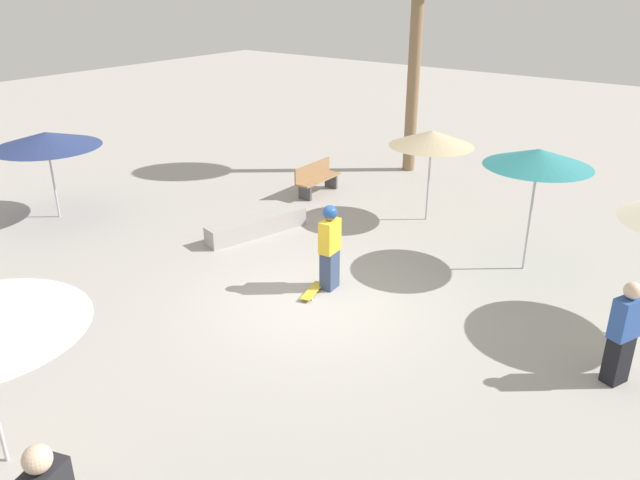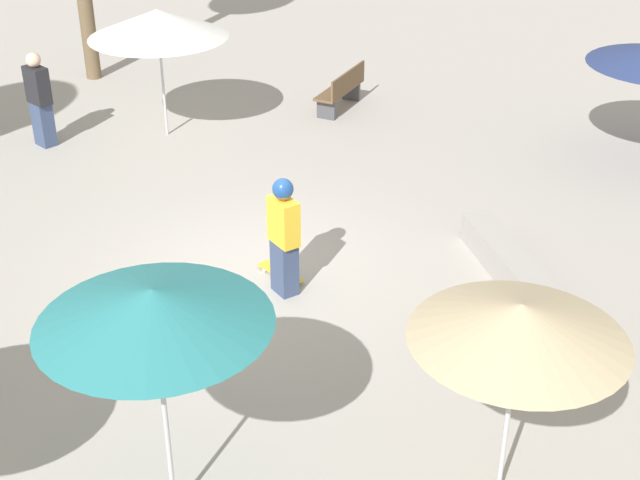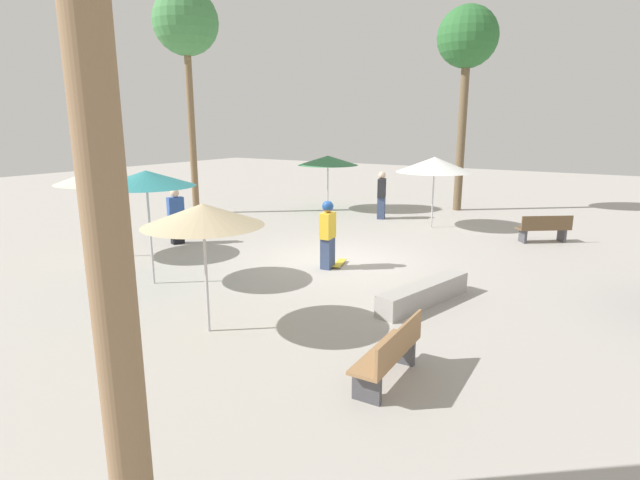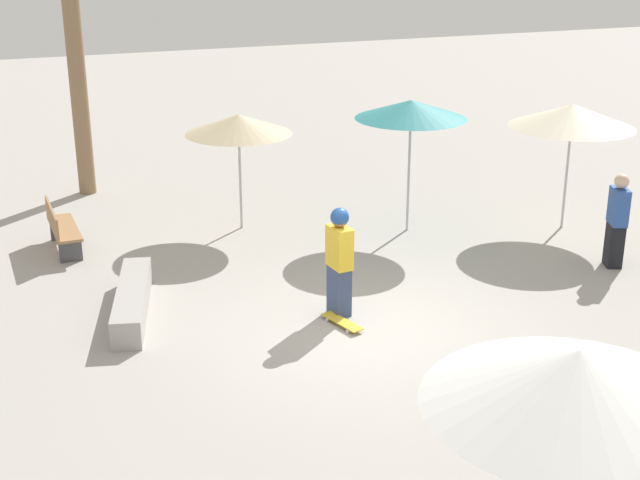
# 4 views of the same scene
# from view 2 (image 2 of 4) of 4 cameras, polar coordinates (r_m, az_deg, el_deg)

# --- Properties ---
(ground_plane) EXTENTS (60.00, 60.00, 0.00)m
(ground_plane) POSITION_cam_2_polar(r_m,az_deg,el_deg) (12.92, -4.11, -1.89)
(ground_plane) COLOR #ADA8A0
(skater_main) EXTENTS (0.30, 0.48, 1.72)m
(skater_main) POSITION_cam_2_polar(r_m,az_deg,el_deg) (11.92, -2.33, 0.47)
(skater_main) COLOR #38476B
(skater_main) RESTS_ON ground_plane
(skateboard) EXTENTS (0.41, 0.82, 0.07)m
(skateboard) POSITION_cam_2_polar(r_m,az_deg,el_deg) (12.71, -2.57, -2.11)
(skateboard) COLOR gold
(skateboard) RESTS_ON ground_plane
(concrete_ledge) EXTENTS (1.06, 2.61, 0.43)m
(concrete_ledge) POSITION_cam_2_polar(r_m,az_deg,el_deg) (12.85, 12.03, -1.57)
(concrete_ledge) COLOR #A8A39E
(concrete_ledge) RESTS_ON ground_plane
(bench_near) EXTENTS (1.54, 1.31, 0.85)m
(bench_near) POSITION_cam_2_polar(r_m,az_deg,el_deg) (18.69, 1.40, 9.58)
(bench_near) COLOR #47474C
(bench_near) RESTS_ON ground_plane
(shade_umbrella_tan) EXTENTS (2.04, 2.04, 2.26)m
(shade_umbrella_tan) POSITION_cam_2_polar(r_m,az_deg,el_deg) (8.25, 12.68, -5.15)
(shade_umbrella_tan) COLOR #B7B7BC
(shade_umbrella_tan) RESTS_ON ground_plane
(shade_umbrella_teal) EXTENTS (2.11, 2.11, 2.56)m
(shade_umbrella_teal) POSITION_cam_2_polar(r_m,az_deg,el_deg) (7.82, -10.61, -4.23)
(shade_umbrella_teal) COLOR #B7B7BC
(shade_umbrella_teal) RESTS_ON ground_plane
(shade_umbrella_white) EXTENTS (2.61, 2.61, 2.45)m
(shade_umbrella_white) POSITION_cam_2_polar(r_m,az_deg,el_deg) (17.11, -10.35, 13.49)
(shade_umbrella_white) COLOR #B7B7BC
(shade_umbrella_white) RESTS_ON ground_plane
(bystander_far) EXTENTS (0.41, 0.55, 1.80)m
(bystander_far) POSITION_cam_2_polar(r_m,az_deg,el_deg) (17.53, -17.51, 8.55)
(bystander_far) COLOR #38476B
(bystander_far) RESTS_ON ground_plane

